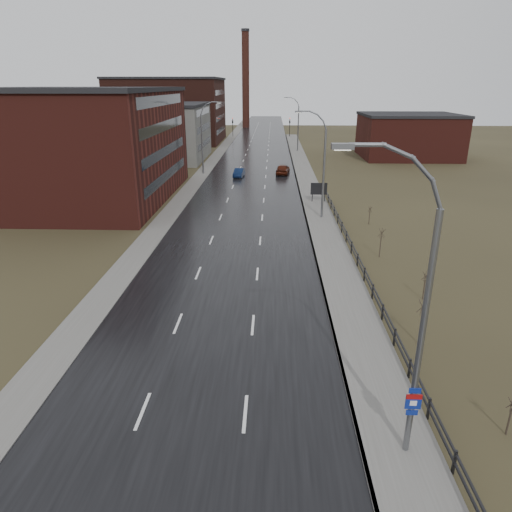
# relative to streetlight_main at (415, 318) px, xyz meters

# --- Properties ---
(ground) EXTENTS (320.00, 320.00, 0.00)m
(ground) POSITION_rel_streetlight_main_xyz_m (-8.47, -2.00, -6.06)
(ground) COLOR #2D2819
(ground) RESTS_ON ground
(road) EXTENTS (14.00, 300.00, 0.06)m
(road) POSITION_rel_streetlight_main_xyz_m (-8.47, 58.00, -6.03)
(road) COLOR black
(road) RESTS_ON ground
(sidewalk_right) EXTENTS (3.20, 180.00, 0.18)m
(sidewalk_right) POSITION_rel_streetlight_main_xyz_m (0.13, 33.00, -5.97)
(sidewalk_right) COLOR #595651
(sidewalk_right) RESTS_ON ground
(curb_right) EXTENTS (0.16, 180.00, 0.18)m
(curb_right) POSITION_rel_streetlight_main_xyz_m (-1.39, 33.00, -5.97)
(curb_right) COLOR slate
(curb_right) RESTS_ON ground
(sidewalk_left) EXTENTS (2.40, 260.00, 0.12)m
(sidewalk_left) POSITION_rel_streetlight_main_xyz_m (-16.67, 58.00, -6.00)
(sidewalk_left) COLOR #595651
(sidewalk_left) RESTS_ON ground
(warehouse_near) EXTENTS (22.44, 28.56, 13.50)m
(warehouse_near) POSITION_rel_streetlight_main_xyz_m (-29.46, 43.00, 0.70)
(warehouse_near) COLOR #471914
(warehouse_near) RESTS_ON ground
(warehouse_mid) EXTENTS (16.32, 20.40, 10.50)m
(warehouse_mid) POSITION_rel_streetlight_main_xyz_m (-26.46, 76.00, -0.80)
(warehouse_mid) COLOR slate
(warehouse_mid) RESTS_ON ground
(warehouse_far) EXTENTS (26.52, 24.48, 15.50)m
(warehouse_far) POSITION_rel_streetlight_main_xyz_m (-31.47, 106.00, 1.70)
(warehouse_far) COLOR #331611
(warehouse_far) RESTS_ON ground
(building_right) EXTENTS (18.36, 16.32, 8.50)m
(building_right) POSITION_rel_streetlight_main_xyz_m (21.83, 80.00, -1.80)
(building_right) COLOR #471914
(building_right) RESTS_ON ground
(smokestack) EXTENTS (2.70, 2.70, 30.70)m
(smokestack) POSITION_rel_streetlight_main_xyz_m (-14.47, 148.00, 9.44)
(smokestack) COLOR #331611
(smokestack) RESTS_ON ground
(streetlight_main) EXTENTS (3.91, 0.29, 12.11)m
(streetlight_main) POSITION_rel_streetlight_main_xyz_m (0.00, 0.00, 0.00)
(streetlight_main) COLOR slate
(streetlight_main) RESTS_ON ground
(streetlight_right_mid) EXTENTS (3.36, 0.28, 11.35)m
(streetlight_right_mid) POSITION_rel_streetlight_main_xyz_m (0.03, 34.00, -0.22)
(streetlight_right_mid) COLOR slate
(streetlight_right_mid) RESTS_ON ground
(streetlight_left) EXTENTS (3.36, 0.28, 11.35)m
(streetlight_left) POSITION_rel_streetlight_main_xyz_m (-16.17, 60.00, -0.22)
(streetlight_left) COLOR slate
(streetlight_left) RESTS_ON ground
(streetlight_right_far) EXTENTS (3.36, 0.28, 11.35)m
(streetlight_right_far) POSITION_rel_streetlight_main_xyz_m (0.03, 88.00, -0.22)
(streetlight_right_far) COLOR slate
(streetlight_right_far) RESTS_ON ground
(guardrail) EXTENTS (0.10, 53.05, 1.10)m
(guardrail) POSITION_rel_streetlight_main_xyz_m (1.83, 16.32, -5.35)
(guardrail) COLOR black
(guardrail) RESTS_ON ground
(shrub_b) EXTENTS (0.43, 0.45, 1.79)m
(shrub_b) POSITION_rel_streetlight_main_xyz_m (4.83, 1.17, -5.11)
(shrub_b) COLOR #382D23
(shrub_b) RESTS_ON ground
(shrub_c) EXTENTS (0.63, 0.67, 2.68)m
(shrub_c) POSITION_rel_streetlight_main_xyz_m (3.29, 8.33, -4.63)
(shrub_c) COLOR #382D23
(shrub_c) RESTS_ON ground
(shrub_d) EXTENTS (0.48, 0.50, 1.99)m
(shrub_d) POSITION_rel_streetlight_main_xyz_m (5.28, 14.09, -5.00)
(shrub_d) COLOR #382D23
(shrub_d) RESTS_ON ground
(shrub_e) EXTENTS (0.60, 0.63, 2.53)m
(shrub_e) POSITION_rel_streetlight_main_xyz_m (4.08, 22.19, -4.72)
(shrub_e) COLOR #382D23
(shrub_e) RESTS_ON ground
(shrub_f) EXTENTS (0.46, 0.48, 1.92)m
(shrub_f) POSITION_rel_streetlight_main_xyz_m (5.08, 31.95, -5.04)
(shrub_f) COLOR #382D23
(shrub_f) RESTS_ON ground
(billboard) EXTENTS (2.01, 0.17, 2.51)m
(billboard) POSITION_rel_streetlight_main_xyz_m (0.63, 41.16, -4.37)
(billboard) COLOR black
(billboard) RESTS_ON ground
(traffic_light_left) EXTENTS (0.58, 2.73, 5.30)m
(traffic_light_left) POSITION_rel_streetlight_main_xyz_m (-16.47, 118.00, -1.46)
(traffic_light_left) COLOR black
(traffic_light_left) RESTS_ON ground
(traffic_light_right) EXTENTS (0.58, 2.73, 5.30)m
(traffic_light_right) POSITION_rel_streetlight_main_xyz_m (-0.47, 118.00, -1.46)
(traffic_light_right) COLOR black
(traffic_light_right) RESTS_ON ground
(car_near) EXTENTS (1.76, 4.14, 1.33)m
(car_near) POSITION_rel_streetlight_main_xyz_m (-10.41, 57.56, -5.39)
(car_near) COLOR #0B1A3B
(car_near) RESTS_ON ground
(car_far) EXTENTS (2.60, 5.07, 1.65)m
(car_far) POSITION_rel_streetlight_main_xyz_m (-3.42, 60.19, -5.23)
(car_far) COLOR #44160B
(car_far) RESTS_ON ground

